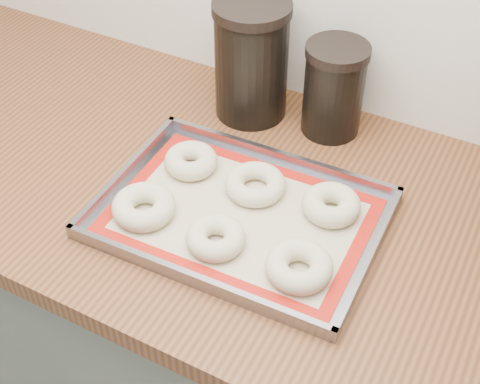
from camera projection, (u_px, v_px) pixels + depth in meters
The scene contains 12 objects.
cabinet at pixel (300, 373), 1.44m from camera, with size 3.00×0.65×0.86m, color slate.
countertop at pixel (316, 227), 1.13m from camera, with size 3.06×0.68×0.04m, color brown.
baking_tray at pixel (240, 215), 1.11m from camera, with size 0.47×0.34×0.03m.
baking_mat at pixel (240, 216), 1.11m from camera, with size 0.43×0.30×0.00m.
bagel_front_left at pixel (144, 207), 1.10m from camera, with size 0.11×0.11×0.04m, color beige.
bagel_front_mid at pixel (216, 238), 1.05m from camera, with size 0.10×0.10×0.03m, color beige.
bagel_front_right at pixel (299, 266), 1.01m from camera, with size 0.10×0.10×0.04m, color beige.
bagel_back_left at pixel (191, 161), 1.19m from camera, with size 0.10×0.10×0.04m, color beige.
bagel_back_mid at pixel (255, 184), 1.15m from camera, with size 0.10×0.10×0.03m, color beige.
bagel_back_right at pixel (331, 205), 1.11m from camera, with size 0.10×0.10×0.04m, color beige.
canister_left at pixel (251, 60), 1.26m from camera, with size 0.15×0.15×0.23m.
canister_mid at pixel (334, 89), 1.24m from camera, with size 0.12×0.12×0.18m.
Camera 1 is at (0.26, 0.92, 1.69)m, focal length 50.00 mm.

